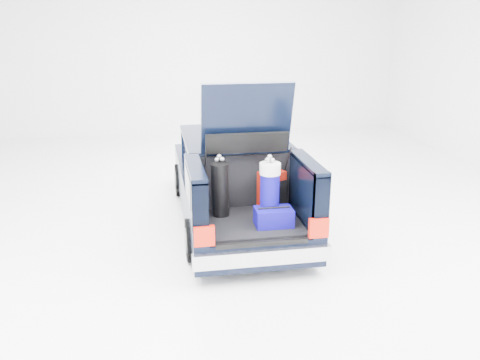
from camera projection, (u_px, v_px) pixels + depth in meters
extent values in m
plane|color=white|center=(235.00, 220.00, 8.64)|extent=(14.00, 14.00, 0.00)
cube|color=black|center=(229.00, 181.00, 9.10)|extent=(1.75, 3.00, 0.70)
cube|color=black|center=(218.00, 163.00, 10.60)|extent=(1.70, 0.30, 0.50)
cube|color=#AFAFB6|center=(217.00, 164.00, 10.76)|extent=(1.72, 0.10, 0.22)
cube|color=black|center=(233.00, 155.00, 8.44)|extent=(1.55, 1.95, 0.54)
cube|color=black|center=(233.00, 138.00, 8.35)|extent=(1.62, 2.05, 0.06)
cube|color=black|center=(252.00, 238.00, 7.13)|extent=(1.75, 1.30, 0.40)
cube|color=black|center=(252.00, 222.00, 7.08)|extent=(1.32, 1.18, 0.05)
cube|color=black|center=(196.00, 199.00, 6.81)|extent=(0.20, 1.30, 0.85)
cube|color=black|center=(307.00, 192.00, 7.07)|extent=(0.20, 1.30, 0.85)
cube|color=black|center=(195.00, 168.00, 6.68)|extent=(0.20, 1.30, 0.06)
cube|color=black|center=(308.00, 162.00, 6.93)|extent=(0.20, 1.30, 0.06)
cube|color=black|center=(244.00, 182.00, 7.52)|extent=(1.36, 0.08, 0.84)
cube|color=#AFAFB6|center=(263.00, 257.00, 6.48)|extent=(1.80, 0.12, 0.20)
cube|color=#9D1306|center=(204.00, 236.00, 6.28)|extent=(0.26, 0.07, 0.26)
cube|color=#9D1306|center=(319.00, 228.00, 6.52)|extent=(0.26, 0.07, 0.26)
cube|color=black|center=(262.00, 243.00, 6.46)|extent=(1.20, 0.06, 0.06)
cube|color=black|center=(247.00, 118.00, 7.06)|extent=(1.28, 0.33, 1.03)
cube|color=black|center=(246.00, 108.00, 7.05)|extent=(0.95, 0.17, 0.54)
cylinder|color=black|center=(181.00, 180.00, 9.77)|extent=(0.20, 0.62, 0.62)
cylinder|color=slate|center=(181.00, 180.00, 9.77)|extent=(0.23, 0.36, 0.36)
cylinder|color=black|center=(264.00, 175.00, 10.04)|extent=(0.20, 0.62, 0.62)
cylinder|color=slate|center=(264.00, 175.00, 10.04)|extent=(0.23, 0.36, 0.36)
cylinder|color=black|center=(193.00, 240.00, 7.15)|extent=(0.20, 0.62, 0.62)
cylinder|color=slate|center=(193.00, 240.00, 7.15)|extent=(0.23, 0.36, 0.36)
cylinder|color=black|center=(305.00, 232.00, 7.42)|extent=(0.20, 0.62, 0.62)
cylinder|color=slate|center=(305.00, 232.00, 7.42)|extent=(0.23, 0.36, 0.36)
cube|color=#650B03|center=(272.00, 190.00, 7.42)|extent=(0.43, 0.36, 0.58)
cube|color=black|center=(272.00, 170.00, 7.33)|extent=(0.23, 0.14, 0.03)
cube|color=black|center=(273.00, 197.00, 7.33)|extent=(0.35, 0.17, 0.44)
cylinder|color=black|center=(220.00, 190.00, 7.12)|extent=(0.32, 0.37, 0.81)
cube|color=white|center=(219.00, 185.00, 7.21)|extent=(0.10, 0.04, 0.28)
sphere|color=#99999E|center=(217.00, 160.00, 7.00)|extent=(0.07, 0.07, 0.07)
sphere|color=#99999E|center=(222.00, 159.00, 6.96)|extent=(0.07, 0.07, 0.07)
cylinder|color=black|center=(269.00, 218.00, 7.03)|extent=(0.36, 0.36, 0.11)
cylinder|color=#0B046E|center=(270.00, 194.00, 6.92)|extent=(0.33, 0.33, 0.60)
cylinder|color=white|center=(270.00, 169.00, 6.81)|extent=(0.36, 0.36, 0.15)
sphere|color=#99999E|center=(272.00, 160.00, 6.80)|extent=(0.07, 0.07, 0.07)
sphere|color=#99999E|center=(270.00, 157.00, 6.80)|extent=(0.07, 0.07, 0.07)
cube|color=#0B046E|center=(274.00, 217.00, 6.88)|extent=(0.51, 0.33, 0.24)
cylinder|color=black|center=(274.00, 208.00, 6.84)|extent=(0.44, 0.03, 0.03)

